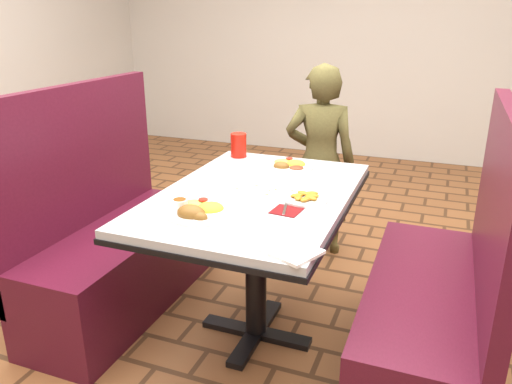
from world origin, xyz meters
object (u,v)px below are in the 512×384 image
booth_bench_left (115,249)px  far_dinner_plate (289,164)px  booth_bench_right (434,310)px  plantain_plate (306,198)px  diner_person (320,161)px  dining_table (256,212)px  near_dinner_plate (198,208)px  red_tumbler (239,145)px

booth_bench_left → far_dinner_plate: bearing=26.1°
booth_bench_right → plantain_plate: 0.71m
diner_person → dining_table: bearing=78.3°
near_dinner_plate → plantain_plate: near_dinner_plate is taller
far_dinner_plate → plantain_plate: bearing=-64.2°
dining_table → far_dinner_plate: far_dinner_plate is taller
red_tumbler → booth_bench_left: bearing=-134.6°
booth_bench_left → booth_bench_right: same height
red_tumbler → diner_person: bearing=58.7°
near_dinner_plate → diner_person: bearing=83.8°
booth_bench_right → red_tumbler: 1.30m
near_dinner_plate → plantain_plate: (0.35, 0.30, -0.02)m
diner_person → near_dinner_plate: size_ratio=4.63×
plantain_plate → near_dinner_plate: bearing=-139.4°
dining_table → red_tumbler: bearing=120.5°
diner_person → near_dinner_plate: diner_person is taller
red_tumbler → near_dinner_plate: bearing=-77.7°
diner_person → plantain_plate: diner_person is taller
dining_table → diner_person: bearing=88.3°
booth_bench_right → dining_table: bearing=180.0°
booth_bench_right → near_dinner_plate: booth_bench_right is taller
dining_table → near_dinner_plate: 0.37m
booth_bench_right → plantain_plate: booth_bench_right is taller
booth_bench_right → near_dinner_plate: size_ratio=4.55×
far_dinner_plate → red_tumbler: red_tumbler is taller
booth_bench_left → diner_person: diner_person is taller
dining_table → near_dinner_plate: (-0.12, -0.33, 0.12)m
diner_person → far_dinner_plate: (-0.00, -0.64, 0.16)m
red_tumbler → plantain_plate: bearing=-45.0°
diner_person → far_dinner_plate: diner_person is taller
booth_bench_right → near_dinner_plate: bearing=-160.4°
booth_bench_left → far_dinner_plate: booth_bench_left is taller
booth_bench_left → red_tumbler: size_ratio=9.22×
booth_bench_right → diner_person: (-0.77, 1.05, 0.28)m
near_dinner_plate → far_dinner_plate: size_ratio=1.07×
booth_bench_left → red_tumbler: 0.86m
diner_person → red_tumbler: bearing=48.7°
dining_table → red_tumbler: (-0.30, 0.51, 0.16)m
booth_bench_left → far_dinner_plate: 1.02m
far_dinner_plate → booth_bench_right: bearing=-27.6°
booth_bench_right → diner_person: bearing=126.2°
booth_bench_right → plantain_plate: bearing=-177.5°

